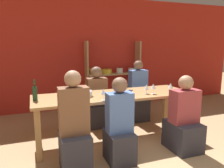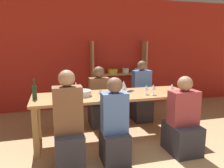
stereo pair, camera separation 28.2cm
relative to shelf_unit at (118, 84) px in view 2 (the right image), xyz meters
name	(u,v)px [view 2 (the right image)]	position (x,y,z in m)	size (l,w,h in m)	color
wall_back_red	(93,54)	(-0.60, 0.20, 0.77)	(8.80, 0.06, 2.70)	red
shelf_unit	(118,84)	(0.00, 0.00, 0.00)	(1.40, 0.30, 1.65)	tan
dining_table	(114,100)	(-0.65, -1.84, 0.10)	(2.58, 0.81, 0.77)	#AD7F4C
mixing_bowl	(81,93)	(-1.17, -1.81, 0.24)	(0.33, 0.33, 0.09)	#B7BABC
wine_bottle_green	(34,91)	(-1.86, -1.83, 0.31)	(0.07, 0.07, 0.31)	#19381E
wine_glass_white_a	(124,83)	(-0.37, -1.52, 0.30)	(0.07, 0.07, 0.16)	white
wine_glass_white_b	(172,87)	(0.30, -2.03, 0.30)	(0.08, 0.08, 0.16)	white
wine_glass_red_a	(100,92)	(-0.94, -2.17, 0.32)	(0.08, 0.08, 0.17)	white
wine_glass_empty_a	(125,87)	(-0.48, -1.92, 0.32)	(0.07, 0.07, 0.17)	white
wine_glass_white_c	(114,89)	(-0.69, -2.01, 0.31)	(0.07, 0.07, 0.17)	white
wine_glass_empty_b	(76,85)	(-1.22, -1.52, 0.32)	(0.06, 0.06, 0.18)	white
wine_glass_red_b	(146,88)	(-0.14, -2.00, 0.30)	(0.08, 0.08, 0.15)	white
wine_glass_empty_c	(153,87)	(-0.05, -2.05, 0.31)	(0.08, 0.08, 0.17)	white
wine_glass_red_c	(123,85)	(-0.43, -1.64, 0.29)	(0.08, 0.08, 0.14)	white
cell_phone	(130,91)	(-0.31, -1.72, 0.20)	(0.15, 0.16, 0.01)	#1E2338
person_near_a	(115,131)	(-0.84, -2.54, -0.15)	(0.34, 0.43, 1.16)	#2D2D38
person_far_a	(99,104)	(-0.74, -1.13, -0.15)	(0.38, 0.48, 1.16)	#2D2D38
person_near_b	(183,125)	(0.20, -2.54, -0.17)	(0.41, 0.51, 1.14)	#2D2D38
person_far_b	(141,99)	(0.16, -1.09, -0.12)	(0.37, 0.46, 1.25)	#2D2D38
person_near_c	(69,133)	(-1.44, -2.54, -0.11)	(0.36, 0.45, 1.27)	#2D2D38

